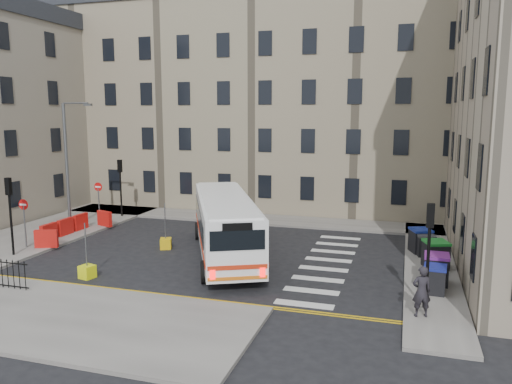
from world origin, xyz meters
The scene contains 22 objects.
ground centered at (0.00, 0.00, 0.00)m, with size 120.00×120.00×0.00m, color black.
pavement_north centered at (-6.00, 8.60, 0.07)m, with size 36.00×3.20×0.15m, color slate.
pavement_east centered at (9.00, 4.00, 0.07)m, with size 2.40×26.00×0.15m, color slate.
pavement_west centered at (-14.00, 1.00, 0.07)m, with size 6.00×22.00×0.15m, color slate.
pavement_sw centered at (-7.00, -10.00, 0.07)m, with size 20.00×6.00×0.15m, color slate.
terrace_north centered at (-7.00, 15.50, 8.62)m, with size 38.30×10.80×17.20m.
traffic_light_east centered at (8.60, -5.50, 2.87)m, with size 0.28×0.22×4.10m.
traffic_light_nw centered at (-12.00, 6.50, 2.87)m, with size 0.28×0.22×4.10m.
traffic_light_sw centered at (-12.00, -4.00, 2.87)m, with size 0.28×0.22×4.10m.
streetlamp centered at (-13.00, 2.00, 4.34)m, with size 0.50×0.22×8.14m.
no_entry_north centered at (-12.50, 4.50, 2.08)m, with size 0.60×0.08×3.00m.
no_entry_south centered at (-12.50, -2.50, 2.08)m, with size 0.60×0.08×3.00m.
roadworks_barriers centered at (-11.84, 0.50, 0.65)m, with size 1.66×6.26×1.00m.
bus centered at (-1.36, -0.57, 1.82)m, with size 7.35×11.54×3.15m.
wheelie_bin_a centered at (9.00, -3.48, 0.73)m, with size 0.99×1.11×1.14m.
wheelie_bin_b centered at (9.12, -2.28, 0.81)m, with size 1.07×1.22×1.31m.
wheelie_bin_c centered at (9.20, 0.09, 0.82)m, with size 1.37×1.47×1.33m.
wheelie_bin_d centered at (8.80, 2.21, 0.72)m, with size 1.06×1.17×1.13m.
wheelie_bin_e centered at (8.56, 2.79, 0.79)m, with size 1.34×1.43×1.28m.
pedestrian centered at (8.40, -6.25, 1.11)m, with size 0.70×0.46×1.91m, color black.
bollard_yellow centered at (-5.09, -0.12, 0.30)m, with size 0.60×0.60×0.60m, color gold.
bollard_chevron centered at (-6.23, -5.73, 0.30)m, with size 0.60×0.60×0.60m, color #DFE70D.
Camera 1 is at (7.67, -24.66, 7.55)m, focal length 35.00 mm.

